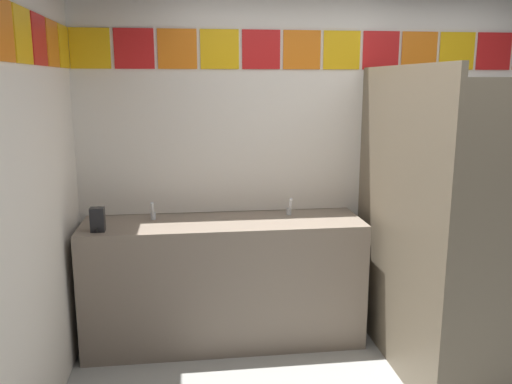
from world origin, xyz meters
name	(u,v)px	position (x,y,z in m)	size (l,w,h in m)	color
wall_back	(337,161)	(0.00, 1.53, 1.26)	(3.85, 0.09, 2.51)	silver
vanity_counter	(224,280)	(-0.90, 1.21, 0.46)	(1.96, 0.56, 0.90)	gray
faucet_left	(153,213)	(-1.39, 1.30, 0.95)	(0.04, 0.10, 0.14)	silver
faucet_right	(290,208)	(-0.41, 1.30, 0.95)	(0.04, 0.10, 0.14)	silver
soap_dispenser	(98,220)	(-1.72, 1.05, 0.98)	(0.09, 0.09, 0.16)	black
stall_divider	(439,231)	(0.36, 0.52, 0.98)	(0.92, 1.43, 1.96)	#726651
toilet	(437,297)	(0.66, 1.06, 0.30)	(0.39, 0.49, 0.74)	white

